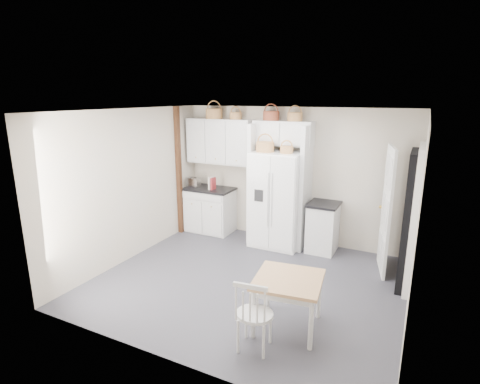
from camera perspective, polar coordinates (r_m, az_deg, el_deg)
The scene contains 28 objects.
floor at distance 5.99m, azimuth 1.27°, elevation -13.44°, with size 4.50×4.50×0.00m, color #3E3C47.
ceiling at distance 5.29m, azimuth 1.43°, elevation 12.28°, with size 4.50×4.50×0.00m, color white.
wall_back at distance 7.31m, azimuth 7.99°, elevation 2.49°, with size 4.50×4.50×0.00m, color beige.
wall_left at distance 6.73m, azimuth -16.30°, elevation 0.99°, with size 4.00×4.00×0.00m, color beige.
wall_right at distance 5.03m, azimuth 25.35°, elevation -4.37°, with size 4.00×4.00×0.00m, color beige.
refrigerator at distance 7.10m, azimuth 5.73°, elevation -1.12°, with size 0.93×0.75×1.80m, color white.
base_cab_left at distance 7.94m, azimuth -4.59°, elevation -2.79°, with size 0.97×0.61×0.90m, color silver.
base_cab_right at distance 7.08m, azimuth 12.49°, elevation -5.38°, with size 0.50×0.60×0.88m, color silver.
dining_table at distance 4.83m, azimuth 7.26°, elevation -16.40°, with size 0.80×0.80×0.66m, color #AB744A.
windsor_chair at distance 4.41m, azimuth 2.26°, elevation -18.11°, with size 0.42×0.38×0.86m, color silver.
counter_left at distance 7.82m, azimuth -4.66°, elevation 0.49°, with size 1.01×0.65×0.04m, color black.
counter_right at distance 6.94m, azimuth 12.69°, elevation -1.82°, with size 0.54×0.64×0.04m, color black.
toaster at distance 7.91m, azimuth -7.11°, elevation 1.48°, with size 0.29×0.17×0.20m, color silver.
cookbook_red at distance 7.65m, azimuth -4.10°, elevation 1.28°, with size 0.04×0.16×0.24m, color maroon.
cookbook_cream at distance 7.67m, azimuth -4.37°, elevation 1.39°, with size 0.04×0.18×0.26m, color beige.
basket_upper_b at distance 7.67m, azimuth -3.97°, elevation 11.84°, with size 0.34×0.34×0.20m, color #9F5D32.
basket_upper_c at distance 7.44m, azimuth -0.67°, elevation 11.54°, with size 0.24×0.24×0.14m, color #9F5D32.
basket_bridge_a at distance 7.14m, azimuth 4.75°, elevation 11.50°, with size 0.31×0.31×0.17m, color maroon.
basket_bridge_b at distance 6.98m, azimuth 8.36°, elevation 11.27°, with size 0.28×0.28×0.16m, color #9F5D32.
basket_fridge_a at distance 6.89m, azimuth 3.84°, elevation 6.88°, with size 0.34×0.34×0.18m, color #9F5D32.
basket_fridge_b at distance 6.75m, azimuth 7.11°, elevation 6.41°, with size 0.23×0.23×0.13m, color #9F5D32.
upper_cabinet at distance 7.66m, azimuth -3.07°, elevation 7.70°, with size 1.40×0.34×0.90m, color silver.
bridge_cabinet at distance 7.07m, azimuth 6.61°, elevation 8.90°, with size 1.12×0.34×0.45m, color silver.
fridge_panel_left at distance 7.30m, azimuth 2.28°, elevation 1.40°, with size 0.08×0.60×2.30m, color silver.
fridge_panel_right at distance 6.96m, azimuth 9.97°, elevation 0.53°, with size 0.08×0.60×2.30m, color silver.
trim_post at distance 7.72m, azimuth -9.30°, elevation 3.08°, with size 0.09×0.09×2.60m, color black.
doorway_void at distance 6.07m, azimuth 24.49°, elevation -3.92°, with size 0.18×0.85×2.05m, color black.
door_slab at distance 6.40m, azimuth 21.42°, elevation -2.68°, with size 0.80×0.04×2.05m, color white.
Camera 1 is at (2.22, -4.80, 2.81)m, focal length 28.00 mm.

